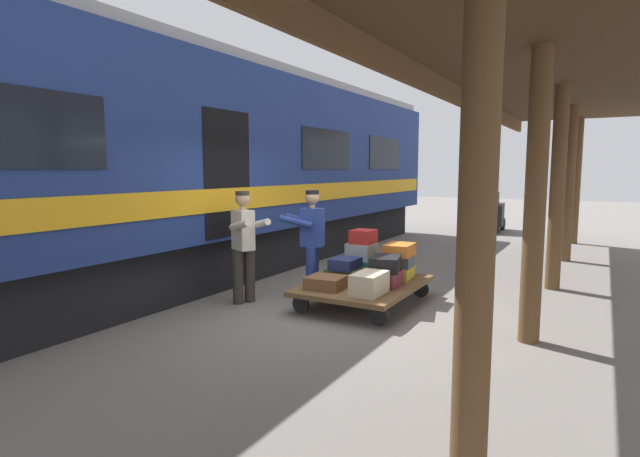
# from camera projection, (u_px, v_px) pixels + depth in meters

# --- Properties ---
(ground_plane) EXTENTS (60.00, 60.00, 0.00)m
(ground_plane) POSITION_uv_depth(u_px,v_px,m) (335.00, 311.00, 7.20)
(ground_plane) COLOR slate
(platform_canopy) EXTENTS (3.20, 18.93, 3.56)m
(platform_canopy) POSITION_uv_depth(u_px,v_px,m) (537.00, 58.00, 5.58)
(platform_canopy) COLOR brown
(platform_canopy) RESTS_ON ground_plane
(train_car) EXTENTS (3.02, 18.60, 4.00)m
(train_car) POSITION_uv_depth(u_px,v_px,m) (160.00, 167.00, 8.64)
(train_car) COLOR navy
(train_car) RESTS_ON ground_plane
(luggage_cart) EXTENTS (1.50, 2.12, 0.33)m
(luggage_cart) POSITION_uv_depth(u_px,v_px,m) (364.00, 286.00, 7.52)
(luggage_cart) COLOR brown
(luggage_cart) RESTS_ON ground_plane
(suitcase_olive_duffel) EXTENTS (0.50, 0.46, 0.19)m
(suitcase_olive_duffel) POSITION_uv_depth(u_px,v_px,m) (345.00, 274.00, 7.67)
(suitcase_olive_duffel) COLOR brown
(suitcase_olive_duffel) RESTS_ON luggage_cart
(suitcase_yellow_case) EXTENTS (0.42, 0.60, 0.17)m
(suitcase_yellow_case) POSITION_uv_depth(u_px,v_px,m) (400.00, 273.00, 7.85)
(suitcase_yellow_case) COLOR gold
(suitcase_yellow_case) RESTS_ON luggage_cart
(suitcase_burgundy_valise) EXTENTS (0.43, 0.57, 0.21)m
(suitcase_burgundy_valise) POSITION_uv_depth(u_px,v_px,m) (386.00, 278.00, 7.34)
(suitcase_burgundy_valise) COLOR maroon
(suitcase_burgundy_valise) RESTS_ON luggage_cart
(suitcase_cream_canvas) EXTENTS (0.38, 0.61, 0.30)m
(suitcase_cream_canvas) POSITION_uv_depth(u_px,v_px,m) (369.00, 283.00, 6.83)
(suitcase_cream_canvas) COLOR beige
(suitcase_cream_canvas) RESTS_ON luggage_cart
(suitcase_brown_leather) EXTENTS (0.55, 0.52, 0.17)m
(suitcase_brown_leather) POSITION_uv_depth(u_px,v_px,m) (326.00, 282.00, 7.17)
(suitcase_brown_leather) COLOR brown
(suitcase_brown_leather) RESTS_ON luggage_cart
(suitcase_teal_softside) EXTENTS (0.50, 0.50, 0.24)m
(suitcase_teal_softside) POSITION_uv_depth(u_px,v_px,m) (361.00, 266.00, 8.17)
(suitcase_teal_softside) COLOR #1E666B
(suitcase_teal_softside) RESTS_ON luggage_cart
(suitcase_gray_aluminum) EXTENTS (0.45, 0.40, 0.25)m
(suitcase_gray_aluminum) POSITION_uv_depth(u_px,v_px,m) (362.00, 251.00, 8.16)
(suitcase_gray_aluminum) COLOR #9EA0A5
(suitcase_gray_aluminum) RESTS_ON suitcase_teal_softside
(suitcase_slate_roller) EXTENTS (0.41, 0.40, 0.18)m
(suitcase_slate_roller) POSITION_uv_depth(u_px,v_px,m) (400.00, 262.00, 7.84)
(suitcase_slate_roller) COLOR #4C515B
(suitcase_slate_roller) RESTS_ON suitcase_yellow_case
(suitcase_black_hardshell) EXTENTS (0.53, 0.63, 0.22)m
(suitcase_black_hardshell) POSITION_uv_depth(u_px,v_px,m) (385.00, 264.00, 7.34)
(suitcase_black_hardshell) COLOR black
(suitcase_black_hardshell) RESTS_ON suitcase_burgundy_valise
(suitcase_red_plastic) EXTENTS (0.35, 0.41, 0.22)m
(suitcase_red_plastic) POSITION_uv_depth(u_px,v_px,m) (363.00, 237.00, 8.15)
(suitcase_red_plastic) COLOR #AD231E
(suitcase_red_plastic) RESTS_ON suitcase_gray_aluminum
(suitcase_orange_carryall) EXTENTS (0.43, 0.56, 0.19)m
(suitcase_orange_carryall) POSITION_uv_depth(u_px,v_px,m) (399.00, 250.00, 7.85)
(suitcase_orange_carryall) COLOR #CC6B23
(suitcase_orange_carryall) RESTS_ON suitcase_slate_roller
(suitcase_navy_fabric) EXTENTS (0.37, 0.46, 0.16)m
(suitcase_navy_fabric) POSITION_uv_depth(u_px,v_px,m) (345.00, 264.00, 7.61)
(suitcase_navy_fabric) COLOR navy
(suitcase_navy_fabric) RESTS_ON suitcase_olive_duffel
(porter_in_overalls) EXTENTS (0.73, 0.56, 1.70)m
(porter_in_overalls) POSITION_uv_depth(u_px,v_px,m) (311.00, 239.00, 7.90)
(porter_in_overalls) COLOR navy
(porter_in_overalls) RESTS_ON ground_plane
(porter_by_door) EXTENTS (0.74, 0.60, 1.70)m
(porter_by_door) POSITION_uv_depth(u_px,v_px,m) (244.00, 243.00, 7.54)
(porter_by_door) COLOR #332D28
(porter_by_door) RESTS_ON ground_plane
(baggage_tug) EXTENTS (1.29, 1.82, 1.30)m
(baggage_tug) POSITION_uv_depth(u_px,v_px,m) (485.00, 212.00, 16.40)
(baggage_tug) COLOR black
(baggage_tug) RESTS_ON ground_plane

